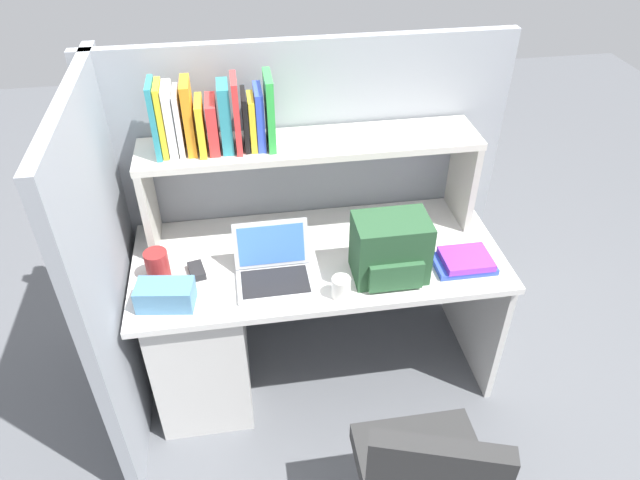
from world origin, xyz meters
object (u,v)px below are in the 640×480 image
paper_cup (341,287)px  tissue_box (165,295)px  computer_mouse (197,271)px  backpack (391,250)px  snack_canister (157,265)px  laptop (274,268)px

paper_cup → tissue_box: tissue_box is taller
computer_mouse → tissue_box: bearing=-136.4°
computer_mouse → tissue_box: size_ratio=0.47×
computer_mouse → paper_cup: paper_cup is taller
backpack → snack_canister: (-0.94, 0.13, -0.07)m
paper_cup → snack_canister: (-0.72, 0.23, 0.02)m
backpack → computer_mouse: (-0.79, 0.13, -0.12)m
laptop → snack_canister: (-0.47, 0.08, 0.01)m
paper_cup → tissue_box: 0.69m
laptop → tissue_box: 0.44m
laptop → backpack: 0.48m
laptop → tissue_box: size_ratio=1.42×
snack_canister → laptop: bearing=-9.1°
computer_mouse → snack_canister: bearing=166.6°
tissue_box → snack_canister: 0.18m
paper_cup → backpack: bearing=24.1°
laptop → snack_canister: bearing=170.9°
laptop → tissue_box: (-0.43, -0.10, -0.00)m
computer_mouse → snack_canister: (-0.15, 0.00, 0.05)m
laptop → snack_canister: size_ratio=2.39×
backpack → tissue_box: size_ratio=1.36×
paper_cup → snack_canister: snack_canister is taller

